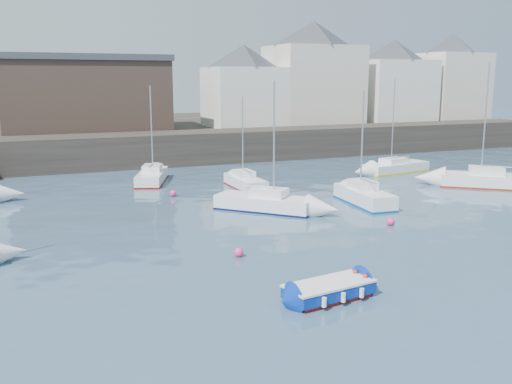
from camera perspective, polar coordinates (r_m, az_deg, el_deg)
name	(u,v)px	position (r m, az deg, el deg)	size (l,w,h in m)	color
water	(371,282)	(23.75, 11.47, -8.79)	(220.00, 220.00, 0.00)	#2D4760
quay_wall	(162,149)	(55.22, -9.35, 4.29)	(90.00, 5.00, 3.00)	#28231E
land_strip	(127,133)	(72.76, -12.73, 5.74)	(90.00, 32.00, 2.80)	#28231E
bldg_east_a	(313,72)	(68.66, 5.76, 11.83)	(13.36, 13.36, 11.80)	beige
bldg_east_b	(393,80)	(74.14, 13.56, 10.81)	(11.88, 11.88, 9.95)	white
bldg_east_c	(451,76)	(79.79, 18.89, 10.89)	(11.14, 11.14, 10.95)	beige
bldg_east_d	(244,85)	(64.38, -1.22, 10.64)	(11.14, 11.14, 8.95)	white
warehouse	(84,93)	(61.71, -16.80, 9.45)	(16.40, 10.40, 7.60)	#3D2D26
blue_dinghy	(329,290)	(21.62, 7.33, -9.66)	(3.60, 2.04, 0.65)	maroon
sailboat_b	(265,202)	(35.33, 0.90, -1.06)	(5.68, 5.84, 7.94)	white
sailboat_c	(364,196)	(37.79, 10.74, -0.37)	(2.28, 5.71, 7.33)	white
sailboat_d	(490,180)	(46.40, 22.36, 1.11)	(7.02, 6.39, 9.21)	white
sailboat_f	(245,182)	(42.65, -1.09, 1.03)	(1.73, 5.23, 6.78)	white
sailboat_g	(396,167)	(51.52, 13.80, 2.45)	(6.63, 3.13, 8.07)	white
sailboat_h	(152,176)	(45.81, -10.35, 1.57)	(3.84, 6.13, 7.53)	white
buoy_near	(239,257)	(26.44, -1.73, -6.47)	(0.44, 0.44, 0.44)	#FF3380
buoy_mid	(390,225)	(32.80, 13.30, -3.26)	(0.45, 0.45, 0.45)	#FF3380
buoy_far	(173,196)	(40.16, -8.28, -0.43)	(0.46, 0.46, 0.46)	#FF3380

